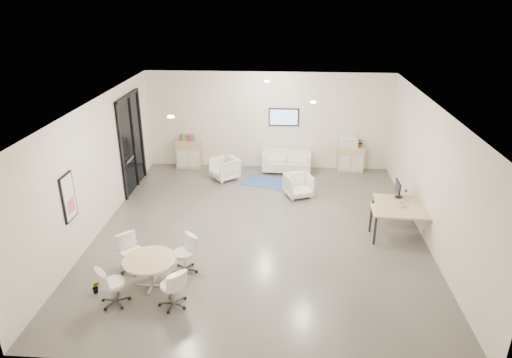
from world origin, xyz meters
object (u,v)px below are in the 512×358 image
object	(u,v)px
sideboard_left	(189,154)
loveseat	(287,162)
desk_front	(402,214)
round_table	(150,263)
armchair_left	(225,167)
sideboard_right	(350,159)
armchair_right	(298,184)
desk_rear	(399,202)

from	to	relation	value
sideboard_left	loveseat	distance (m)	3.30
desk_front	round_table	size ratio (longest dim) A/B	1.37
sideboard_left	loveseat	xyz separation A→B (m)	(3.29, -0.16, -0.14)
sideboard_left	armchair_left	xyz separation A→B (m)	(1.33, -0.95, -0.08)
sideboard_right	round_table	size ratio (longest dim) A/B	0.80
desk_front	round_table	xyz separation A→B (m)	(-5.46, -2.30, -0.11)
armchair_right	round_table	world-z (taller)	armchair_right
desk_front	sideboard_left	bearing A→B (deg)	146.54
armchair_left	desk_front	distance (m)	5.87
sideboard_right	desk_rear	world-z (taller)	sideboard_right
sideboard_right	sideboard_left	bearing A→B (deg)	-179.91
desk_front	loveseat	bearing A→B (deg)	125.65
sideboard_right	loveseat	bearing A→B (deg)	-175.47
round_table	armchair_left	bearing A→B (deg)	82.77
sideboard_left	loveseat	world-z (taller)	sideboard_left
sideboard_right	armchair_left	xyz separation A→B (m)	(-4.07, -0.96, -0.04)
desk_rear	desk_front	distance (m)	0.81
armchair_left	loveseat	bearing A→B (deg)	73.44
sideboard_left	desk_front	world-z (taller)	sideboard_left
sideboard_right	armchair_left	distance (m)	4.18
loveseat	armchair_left	bearing A→B (deg)	-155.90
sideboard_right	armchair_right	distance (m)	2.75
sideboard_left	armchair_right	distance (m)	4.21
loveseat	desk_front	size ratio (longest dim) A/B	1.10
armchair_right	desk_rear	distance (m)	2.95
armchair_left	desk_front	world-z (taller)	armchair_left
loveseat	desk_front	bearing A→B (deg)	-54.76
armchair_right	desk_rear	size ratio (longest dim) A/B	0.55
loveseat	armchair_right	xyz separation A→B (m)	(0.35, -1.95, 0.05)
sideboard_right	desk_front	distance (m)	4.48
loveseat	round_table	distance (m)	7.10
sideboard_left	desk_rear	distance (m)	7.16
loveseat	armchair_left	size ratio (longest dim) A/B	2.08
desk_rear	armchair_left	bearing A→B (deg)	156.17
sideboard_left	sideboard_right	size ratio (longest dim) A/B	1.09
loveseat	armchair_right	bearing A→B (deg)	-77.50
sideboard_left	desk_front	distance (m)	7.50
armchair_right	sideboard_right	bearing A→B (deg)	28.34
desk_rear	desk_front	world-z (taller)	desk_front
desk_rear	round_table	world-z (taller)	desk_rear
armchair_left	desk_rear	distance (m)	5.54
sideboard_right	desk_front	bearing A→B (deg)	-81.48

